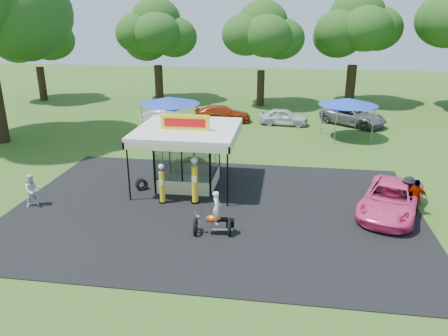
{
  "coord_description": "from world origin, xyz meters",
  "views": [
    {
      "loc": [
        3.32,
        -17.43,
        9.29
      ],
      "look_at": [
        0.15,
        4.0,
        1.5
      ],
      "focal_mm": 35.0,
      "sensor_mm": 36.0,
      "label": 1
    }
  ],
  "objects": [
    {
      "name": "ground",
      "position": [
        0.0,
        0.0,
        0.0
      ],
      "size": [
        120.0,
        120.0,
        0.0
      ],
      "primitive_type": "plane",
      "color": "#385A1C",
      "rests_on": "ground"
    },
    {
      "name": "asphalt_apron",
      "position": [
        0.0,
        2.0,
        0.02
      ],
      "size": [
        20.0,
        14.0,
        0.04
      ],
      "primitive_type": "cube",
      "color": "black",
      "rests_on": "ground"
    },
    {
      "name": "gas_station_kiosk",
      "position": [
        -2.0,
        4.99,
        1.78
      ],
      "size": [
        5.4,
        5.4,
        4.18
      ],
      "color": "white",
      "rests_on": "ground"
    },
    {
      "name": "gas_pump_left",
      "position": [
        -2.79,
        2.4,
        1.02
      ],
      "size": [
        0.4,
        0.4,
        2.13
      ],
      "color": "black",
      "rests_on": "ground"
    },
    {
      "name": "gas_pump_right",
      "position": [
        -1.14,
        2.63,
        1.19
      ],
      "size": [
        0.46,
        0.46,
        2.49
      ],
      "color": "black",
      "rests_on": "ground"
    },
    {
      "name": "motorcycle",
      "position": [
        0.43,
        -0.49,
        0.83
      ],
      "size": [
        1.85,
        1.05,
        2.13
      ],
      "rotation": [
        0.0,
        0.0,
        0.13
      ],
      "color": "black",
      "rests_on": "ground"
    },
    {
      "name": "spare_tires",
      "position": [
        -4.43,
        3.91,
        0.33
      ],
      "size": [
        0.82,
        0.76,
        0.67
      ],
      "rotation": [
        0.0,
        0.0,
        0.59
      ],
      "color": "black",
      "rests_on": "ground"
    },
    {
      "name": "a_frame_sign",
      "position": [
        8.19,
        1.58,
        0.43
      ],
      "size": [
        0.51,
        0.52,
        0.85
      ],
      "rotation": [
        0.0,
        0.0,
        -0.22
      ],
      "color": "#593819",
      "rests_on": "ground"
    },
    {
      "name": "kiosk_car",
      "position": [
        -2.0,
        7.2,
        0.48
      ],
      "size": [
        2.82,
        1.13,
        0.96
      ],
      "primitive_type": "imported",
      "rotation": [
        0.0,
        0.0,
        1.57
      ],
      "color": "yellow",
      "rests_on": "ground"
    },
    {
      "name": "pink_sedan",
      "position": [
        8.47,
        2.83,
        0.76
      ],
      "size": [
        4.24,
        5.97,
        1.51
      ],
      "primitive_type": "imported",
      "rotation": [
        0.0,
        0.0,
        -0.35
      ],
      "color": "#FF458E",
      "rests_on": "ground"
    },
    {
      "name": "spectator_west",
      "position": [
        -9.1,
        1.1,
        0.86
      ],
      "size": [
        1.05,
        1.06,
        1.73
      ],
      "primitive_type": "imported",
      "rotation": [
        0.0,
        0.0,
        0.81
      ],
      "color": "white",
      "rests_on": "ground"
    },
    {
      "name": "spectator_east_a",
      "position": [
        9.31,
        3.27,
        0.9
      ],
      "size": [
        1.35,
        1.14,
        1.81
      ],
      "primitive_type": "imported",
      "rotation": [
        0.0,
        0.0,
        3.63
      ],
      "color": "black",
      "rests_on": "ground"
    },
    {
      "name": "spectator_east_b",
      "position": [
        9.6,
        2.89,
        0.9
      ],
      "size": [
        1.09,
        0.54,
        1.8
      ],
      "primitive_type": "imported",
      "rotation": [
        0.0,
        0.0,
        3.04
      ],
      "color": "gray",
      "rests_on": "ground"
    },
    {
      "name": "bg_car_a",
      "position": [
        -6.73,
        17.38,
        0.75
      ],
      "size": [
        4.78,
        3.34,
        1.49
      ],
      "primitive_type": "imported",
      "rotation": [
        0.0,
        0.0,
        1.14
      ],
      "color": "white",
      "rests_on": "ground"
    },
    {
      "name": "bg_car_b",
      "position": [
        -2.41,
        20.24,
        0.73
      ],
      "size": [
        5.2,
        2.58,
        1.45
      ],
      "primitive_type": "imported",
      "rotation": [
        0.0,
        0.0,
        1.68
      ],
      "color": "#9D2B0C",
      "rests_on": "ground"
    },
    {
      "name": "bg_car_c",
      "position": [
        3.01,
        19.9,
        0.71
      ],
      "size": [
        4.27,
        2.02,
        1.41
      ],
      "primitive_type": "imported",
      "rotation": [
        0.0,
        0.0,
        1.48
      ],
      "color": "silver",
      "rests_on": "ground"
    },
    {
      "name": "bg_car_d",
      "position": [
        8.96,
        20.76,
        0.79
      ],
      "size": [
        6.07,
        5.52,
        1.57
      ],
      "primitive_type": "imported",
      "rotation": [
        0.0,
        0.0,
        0.92
      ],
      "color": "slate",
      "rests_on": "ground"
    },
    {
      "name": "tent_west",
      "position": [
        -5.58,
        14.42,
        2.91
      ],
      "size": [
        4.61,
        4.61,
        3.22
      ],
      "rotation": [
        0.0,
        0.0,
        -0.38
      ],
      "color": "gray",
      "rests_on": "ground"
    },
    {
      "name": "tent_east",
      "position": [
        7.84,
        16.4,
        2.83
      ],
      "size": [
        4.47,
        4.47,
        3.12
      ],
      "rotation": [
        0.0,
        0.0,
        0.29
      ],
      "color": "gray",
      "rests_on": "ground"
    },
    {
      "name": "oak_far_a",
      "position": [
        -23.54,
        27.32,
        6.46
      ],
      "size": [
        8.56,
        8.56,
        10.15
      ],
      "color": "black",
      "rests_on": "ground"
    },
    {
      "name": "oak_far_b",
      "position": [
        -10.79,
        29.13,
        6.72
      ],
      "size": [
        8.82,
        8.82,
        10.52
      ],
      "color": "black",
      "rests_on": "ground"
    },
    {
      "name": "oak_far_c",
      "position": [
        0.43,
        28.03,
        6.47
      ],
      "size": [
        8.64,
        8.64,
        10.19
      ],
      "color": "black",
      "rests_on": "ground"
    },
    {
      "name": "oak_far_d",
      "position": [
        9.79,
        30.52,
        7.12
      ],
      "size": [
        9.38,
        9.38,
        11.16
      ],
      "color": "black",
      "rests_on": "ground"
    }
  ]
}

